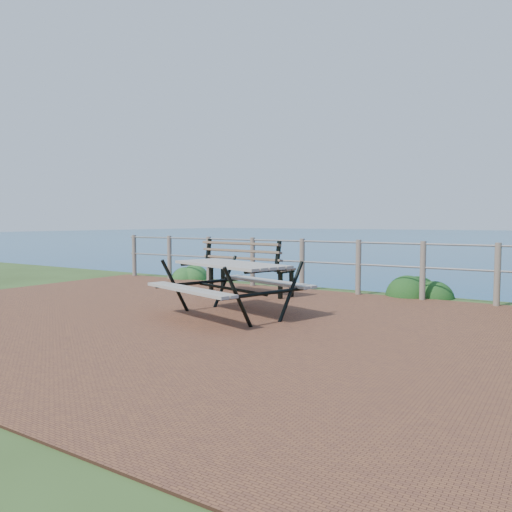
{
  "coord_description": "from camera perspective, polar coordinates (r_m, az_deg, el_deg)",
  "views": [
    {
      "loc": [
        4.45,
        -5.28,
        1.36
      ],
      "look_at": [
        -0.22,
        2.02,
        0.75
      ],
      "focal_mm": 35.0,
      "sensor_mm": 36.0,
      "label": 1
    }
  ],
  "objects": [
    {
      "name": "ground",
      "position": [
        7.04,
        -7.46,
        -7.14
      ],
      "size": [
        10.0,
        7.0,
        0.12
      ],
      "primitive_type": "cube",
      "color": "brown",
      "rests_on": "ground"
    },
    {
      "name": "safety_railing",
      "position": [
        9.74,
        5.29,
        -0.63
      ],
      "size": [
        9.4,
        0.1,
        1.0
      ],
      "color": "#6B5B4C",
      "rests_on": "ground"
    },
    {
      "name": "picnic_table",
      "position": [
        7.03,
        -2.9,
        -3.16
      ],
      "size": [
        1.92,
        1.49,
        0.75
      ],
      "rotation": [
        0.0,
        0.0,
        -0.3
      ],
      "color": "gray",
      "rests_on": "ground"
    },
    {
      "name": "park_bench",
      "position": [
        9.2,
        -0.74,
        -0.34
      ],
      "size": [
        1.82,
        0.63,
        1.0
      ],
      "rotation": [
        0.0,
        0.0,
        -0.11
      ],
      "color": "brown",
      "rests_on": "ground"
    },
    {
      "name": "shrub_lip_west",
      "position": [
        11.91,
        -6.95,
        -2.57
      ],
      "size": [
        0.75,
        0.75,
        0.48
      ],
      "primitive_type": "ellipsoid",
      "color": "#1E4F1D",
      "rests_on": "ground"
    },
    {
      "name": "shrub_lip_east",
      "position": [
        9.49,
        18.13,
        -4.42
      ],
      "size": [
        0.88,
        0.88,
        0.66
      ],
      "primitive_type": "ellipsoid",
      "color": "#144116",
      "rests_on": "ground"
    }
  ]
}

